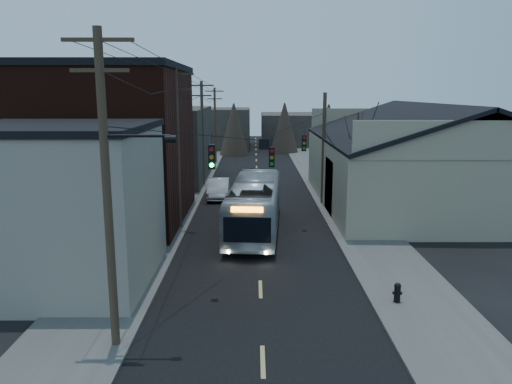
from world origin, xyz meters
TOP-DOWN VIEW (x-y plane):
  - road_surface at (0.00, 30.00)m, footprint 9.00×110.00m
  - sidewalk_left at (-6.50, 30.00)m, footprint 4.00×110.00m
  - sidewalk_right at (6.50, 30.00)m, footprint 4.00×110.00m
  - building_clapboard at (-9.00, 9.00)m, footprint 8.00×8.00m
  - building_brick at (-10.00, 20.00)m, footprint 10.00×12.00m
  - building_left_far at (-9.50, 36.00)m, footprint 9.00×14.00m
  - warehouse at (13.00, 25.00)m, footprint 16.16×20.60m
  - building_far_left at (-6.00, 65.00)m, footprint 10.00×12.00m
  - building_far_right at (7.00, 70.00)m, footprint 12.00×14.00m
  - bare_tree at (6.50, 20.00)m, footprint 0.40×0.40m
  - utility_lines at (-3.11, 24.14)m, footprint 11.24×45.28m
  - bus at (-0.22, 17.44)m, footprint 3.63×12.12m
  - parked_car at (-3.18, 27.22)m, footprint 1.77×4.83m
  - fire_hydrant at (5.56, 6.41)m, footprint 0.39×0.28m

SIDE VIEW (x-z plane):
  - road_surface at x=0.00m, z-range 0.00..0.02m
  - sidewalk_left at x=-6.50m, z-range 0.00..0.12m
  - sidewalk_right at x=6.50m, z-range 0.00..0.12m
  - fire_hydrant at x=5.56m, z-range 0.15..0.97m
  - parked_car at x=-3.18m, z-range 0.00..1.58m
  - bus at x=-0.22m, z-range 0.00..3.33m
  - building_far_right at x=7.00m, z-range 0.00..5.00m
  - warehouse at x=13.00m, z-range -1.17..6.56m
  - building_far_left at x=-6.00m, z-range 0.00..6.00m
  - building_clapboard at x=-9.00m, z-range 0.00..7.00m
  - building_left_far at x=-9.50m, z-range 0.00..7.00m
  - bare_tree at x=6.50m, z-range 0.00..7.20m
  - utility_lines at x=-3.11m, z-range -0.30..10.20m
  - building_brick at x=-10.00m, z-range 0.00..10.00m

